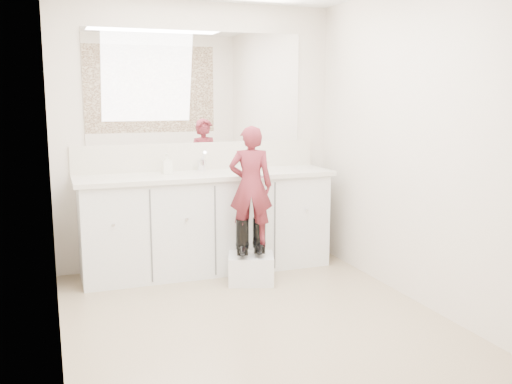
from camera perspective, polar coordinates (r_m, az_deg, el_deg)
name	(u,v)px	position (r m, az deg, el deg)	size (l,w,h in m)	color
floor	(253,318)	(4.17, -0.30, -12.49)	(3.00, 3.00, 0.00)	#877358
wall_back	(198,136)	(5.31, -5.86, 5.60)	(2.60, 2.60, 0.00)	beige
wall_front	(370,182)	(2.53, 11.33, 0.99)	(2.60, 2.60, 0.00)	beige
wall_left	(50,158)	(3.65, -19.91, 3.22)	(3.00, 3.00, 0.00)	beige
wall_right	(414,145)	(4.49, 15.54, 4.55)	(3.00, 3.00, 0.00)	beige
vanity_cabinet	(207,224)	(5.16, -4.95, -3.22)	(2.20, 0.55, 0.85)	silver
countertop	(206,175)	(5.07, -4.98, 1.66)	(2.28, 0.58, 0.04)	beige
backsplash	(198,156)	(5.31, -5.78, 3.59)	(2.28, 0.03, 0.25)	beige
mirror	(197,88)	(5.29, -5.91, 10.35)	(2.00, 0.02, 1.00)	white
dot_panel	(372,77)	(2.51, 11.55, 11.22)	(2.00, 0.01, 1.20)	#472819
faucet	(202,165)	(5.21, -5.47, 2.66)	(0.08, 0.08, 0.10)	silver
cup	(264,166)	(5.22, 0.82, 2.62)	(0.09, 0.09, 0.08)	beige
soap_bottle	(167,164)	(5.06, -8.93, 2.82)	(0.08, 0.08, 0.18)	white
step_stool	(251,269)	(4.87, -0.52, -7.67)	(0.38, 0.31, 0.24)	silver
boot_left	(242,238)	(4.78, -1.37, -4.58)	(0.12, 0.21, 0.31)	black
boot_right	(259,236)	(4.82, 0.32, -4.43)	(0.12, 0.21, 0.31)	black
toddler	(251,186)	(4.71, -0.53, 0.65)	(0.36, 0.24, 0.99)	#B0363F
toothbrush	(259,178)	(4.73, 0.27, 1.37)	(0.01, 0.01, 0.14)	#E35895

